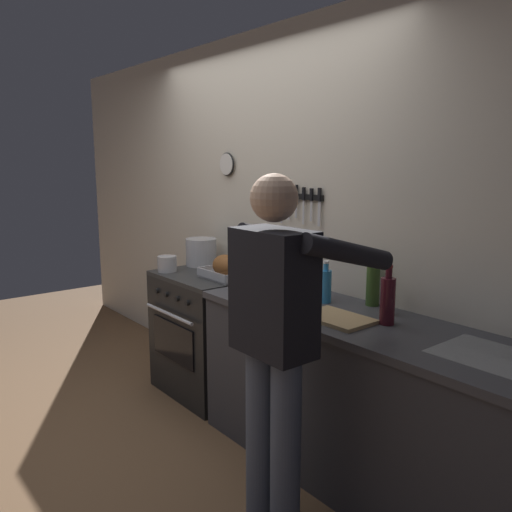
% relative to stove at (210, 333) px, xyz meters
% --- Properties ---
extents(ground_plane, '(8.00, 8.00, 0.00)m').
position_rel_stove_xyz_m(ground_plane, '(0.22, -0.99, -0.45)').
color(ground_plane, brown).
extents(wall_back, '(6.00, 0.13, 2.60)m').
position_rel_stove_xyz_m(wall_back, '(0.22, 0.36, 0.85)').
color(wall_back, beige).
rests_on(wall_back, ground).
extents(counter_block, '(2.03, 0.65, 0.90)m').
position_rel_stove_xyz_m(counter_block, '(1.43, 0.00, 0.01)').
color(counter_block, '#38383D').
rests_on(counter_block, ground).
extents(stove, '(0.76, 0.67, 0.90)m').
position_rel_stove_xyz_m(stove, '(0.00, 0.00, 0.00)').
color(stove, black).
rests_on(stove, ground).
extents(person_cook, '(0.51, 0.63, 1.66)m').
position_rel_stove_xyz_m(person_cook, '(1.41, -0.58, 0.50)').
color(person_cook, '#4C566B').
rests_on(person_cook, ground).
extents(roasting_pan, '(0.35, 0.26, 0.17)m').
position_rel_stove_xyz_m(roasting_pan, '(0.20, 0.01, 0.52)').
color(roasting_pan, '#B7B7BC').
rests_on(roasting_pan, stove).
extents(stock_pot, '(0.24, 0.24, 0.21)m').
position_rel_stove_xyz_m(stock_pot, '(-0.29, 0.12, 0.56)').
color(stock_pot, '#B7B7BC').
rests_on(stock_pot, stove).
extents(saucepan, '(0.14, 0.14, 0.12)m').
position_rel_stove_xyz_m(saucepan, '(-0.26, -0.20, 0.51)').
color(saucepan, '#B7B7BC').
rests_on(saucepan, stove).
extents(cutting_board, '(0.36, 0.24, 0.02)m').
position_rel_stove_xyz_m(cutting_board, '(1.35, -0.11, 0.46)').
color(cutting_board, tan).
rests_on(cutting_board, counter_block).
extents(bottle_wine_red, '(0.07, 0.07, 0.30)m').
position_rel_stove_xyz_m(bottle_wine_red, '(1.55, 0.03, 0.58)').
color(bottle_wine_red, '#47141E').
rests_on(bottle_wine_red, counter_block).
extents(bottle_vinegar, '(0.06, 0.06, 0.24)m').
position_rel_stove_xyz_m(bottle_vinegar, '(1.45, 0.17, 0.55)').
color(bottle_vinegar, '#997F4C').
rests_on(bottle_vinegar, counter_block).
extents(bottle_hot_sauce, '(0.06, 0.06, 0.20)m').
position_rel_stove_xyz_m(bottle_hot_sauce, '(0.98, 0.11, 0.53)').
color(bottle_hot_sauce, red).
rests_on(bottle_hot_sauce, counter_block).
extents(bottle_soy_sauce, '(0.05, 0.05, 0.19)m').
position_rel_stove_xyz_m(bottle_soy_sauce, '(0.89, 0.12, 0.53)').
color(bottle_soy_sauce, black).
rests_on(bottle_soy_sauce, counter_block).
extents(bottle_dish_soap, '(0.07, 0.07, 0.24)m').
position_rel_stove_xyz_m(bottle_dish_soap, '(1.07, 0.09, 0.55)').
color(bottle_dish_soap, '#338CCC').
rests_on(bottle_dish_soap, counter_block).
extents(bottle_olive_oil, '(0.08, 0.08, 0.31)m').
position_rel_stove_xyz_m(bottle_olive_oil, '(1.28, 0.25, 0.58)').
color(bottle_olive_oil, '#385623').
rests_on(bottle_olive_oil, counter_block).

